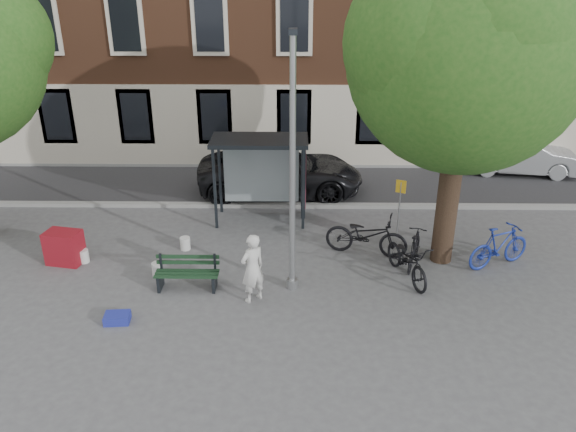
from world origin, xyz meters
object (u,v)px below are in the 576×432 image
(bike_b, at_px, (499,246))
(notice_sign, at_px, (400,197))
(bench, at_px, (187,274))
(painter, at_px, (253,268))
(lamppost, at_px, (293,182))
(bus_shelter, at_px, (273,160))
(bike_a, at_px, (366,235))
(bike_d, at_px, (414,249))
(bike_c, at_px, (407,260))
(red_stand, at_px, (64,247))
(car_silver, at_px, (521,155))
(car_dark, at_px, (281,171))

(bike_b, distance_m, notice_sign, 3.05)
(notice_sign, bearing_deg, bench, -127.97)
(painter, bearing_deg, bench, -57.58)
(notice_sign, bearing_deg, painter, -114.37)
(lamppost, relative_size, bus_shelter, 2.14)
(bike_a, height_order, bike_d, bike_a)
(bike_b, height_order, bike_c, bike_b)
(red_stand, distance_m, notice_sign, 9.35)
(painter, bearing_deg, car_silver, -175.83)
(lamppost, xyz_separation_m, bench, (-2.57, -0.02, -2.42))
(lamppost, relative_size, bench, 3.94)
(car_dark, height_order, red_stand, car_dark)
(painter, relative_size, notice_sign, 1.02)
(painter, xyz_separation_m, bike_b, (6.31, 1.74, -0.28))
(bike_a, bearing_deg, bus_shelter, 64.26)
(bike_b, bearing_deg, bike_d, 65.36)
(car_dark, bearing_deg, car_silver, -78.95)
(car_dark, distance_m, red_stand, 7.57)
(bus_shelter, height_order, bike_c, bus_shelter)
(lamppost, height_order, car_silver, lamppost)
(bike_c, relative_size, red_stand, 2.25)
(bench, xyz_separation_m, bike_a, (4.57, 1.79, 0.22))
(painter, height_order, bike_d, painter)
(bench, bearing_deg, car_silver, 37.23)
(bench, bearing_deg, car_dark, 71.50)
(lamppost, distance_m, car_dark, 6.61)
(painter, xyz_separation_m, bike_d, (4.11, 1.74, -0.37))
(car_dark, bearing_deg, bike_a, -153.72)
(bench, height_order, bike_c, bike_c)
(lamppost, relative_size, bike_a, 2.73)
(bike_b, relative_size, car_silver, 0.45)
(bike_c, relative_size, car_dark, 0.36)
(bike_b, height_order, notice_sign, notice_sign)
(bike_d, bearing_deg, notice_sign, -65.96)
(lamppost, xyz_separation_m, bike_a, (2.00, 1.77, -2.20))
(bike_c, bearing_deg, car_dark, 102.30)
(bike_d, bearing_deg, red_stand, 20.47)
(car_dark, distance_m, car_silver, 9.25)
(lamppost, bearing_deg, bench, -179.54)
(bike_d, bearing_deg, car_silver, -105.90)
(lamppost, xyz_separation_m, bike_c, (2.88, 0.48, -2.25))
(bike_d, bearing_deg, bench, 32.33)
(painter, distance_m, car_silver, 13.05)
(lamppost, distance_m, bench, 3.53)
(painter, height_order, car_silver, painter)
(bike_d, xyz_separation_m, car_silver, (5.36, 7.23, 0.21))
(bike_d, relative_size, car_silver, 0.38)
(bike_b, relative_size, bike_d, 1.18)
(bus_shelter, distance_m, car_dark, 2.46)
(notice_sign, bearing_deg, lamppost, -111.76)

